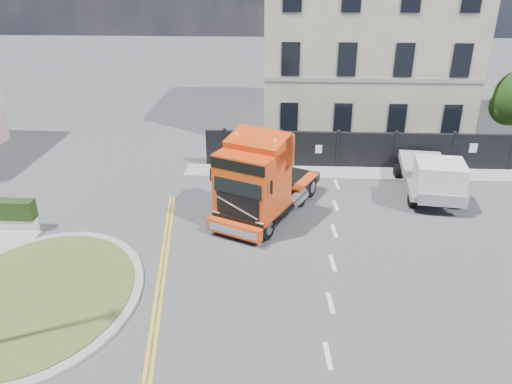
{
  "coord_description": "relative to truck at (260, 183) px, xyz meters",
  "views": [
    {
      "loc": [
        0.86,
        -16.1,
        10.12
      ],
      "look_at": [
        0.01,
        1.81,
        1.8
      ],
      "focal_mm": 35.0,
      "sensor_mm": 36.0,
      "label": 1
    }
  ],
  "objects": [
    {
      "name": "hoarding_fence",
      "position": [
        6.44,
        6.06,
        -0.69
      ],
      "size": [
        18.8,
        0.25,
        2.0
      ],
      "color": "black",
      "rests_on": "ground"
    },
    {
      "name": "flatbed_pickup",
      "position": [
        7.87,
        2.13,
        -0.53
      ],
      "size": [
        2.69,
        5.42,
        2.16
      ],
      "rotation": [
        0.0,
        0.0,
        -0.13
      ],
      "color": "gray",
      "rests_on": "ground"
    },
    {
      "name": "truck",
      "position": [
        0.0,
        0.0,
        0.0
      ],
      "size": [
        4.83,
        6.71,
        3.78
      ],
      "rotation": [
        0.0,
        0.0,
        -0.44
      ],
      "color": "black",
      "rests_on": "ground"
    },
    {
      "name": "traffic_island",
      "position": [
        -7.11,
        -5.94,
        -1.61
      ],
      "size": [
        6.8,
        6.8,
        0.17
      ],
      "color": "gray",
      "rests_on": "ground"
    },
    {
      "name": "georgian_building",
      "position": [
        5.89,
        13.56,
        4.08
      ],
      "size": [
        12.3,
        10.3,
        12.8
      ],
      "color": "beige",
      "rests_on": "ground"
    },
    {
      "name": "pavement_far",
      "position": [
        5.89,
        5.16,
        -1.63
      ],
      "size": [
        20.0,
        1.6,
        0.12
      ],
      "primitive_type": "cube",
      "color": "gray",
      "rests_on": "ground"
    },
    {
      "name": "ground",
      "position": [
        -0.11,
        -2.94,
        -1.69
      ],
      "size": [
        120.0,
        120.0,
        0.0
      ],
      "primitive_type": "plane",
      "color": "#424244",
      "rests_on": "ground"
    }
  ]
}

